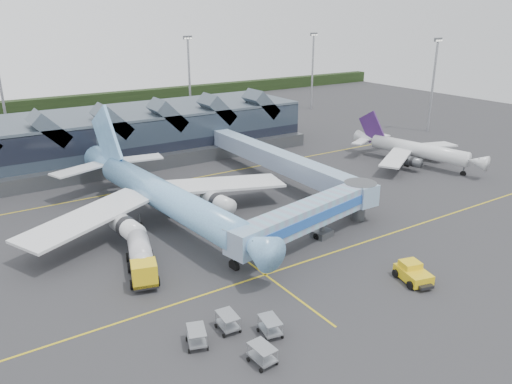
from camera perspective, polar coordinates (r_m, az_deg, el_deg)
ground at (r=63.53m, az=-3.02°, el=-6.46°), size 260.00×260.00×0.00m
taxi_stripes at (r=71.59m, az=-7.07°, el=-3.44°), size 120.00×60.00×0.01m
tree_line_far at (r=164.02m, az=-23.06°, el=9.14°), size 260.00×4.00×4.00m
terminal at (r=102.21m, az=-19.20°, el=5.61°), size 90.00×22.25×12.52m
light_masts at (r=123.57m, az=-9.56°, el=12.33°), size 132.40×42.56×22.45m
main_airliner at (r=70.31m, az=-10.89°, el=-0.26°), size 40.13×46.39×14.89m
regional_jet at (r=102.29m, az=17.61°, el=4.70°), size 24.81×27.44×9.45m
jet_bridge at (r=64.76m, az=7.05°, el=-2.28°), size 26.44×8.80×5.73m
fuel_truck at (r=58.69m, az=-13.01°, el=-7.14°), size 5.26×10.69×3.58m
pushback_tug at (r=58.55m, az=17.51°, el=-8.85°), size 3.78×5.06×2.06m
baggage_carts at (r=46.55m, az=-1.95°, el=-15.88°), size 8.58×8.23×1.71m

